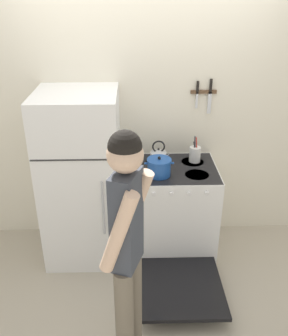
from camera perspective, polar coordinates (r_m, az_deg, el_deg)
ground_plane at (r=4.16m, az=-0.18°, el=-9.08°), size 14.00×14.00×0.00m
wall_back at (r=3.61m, az=-0.22°, el=7.93°), size 10.00×0.06×2.55m
refrigerator at (r=3.48m, az=-9.45°, el=-1.63°), size 0.70×0.72×1.61m
stove_range at (r=3.63m, az=4.74°, el=-6.66°), size 0.75×1.38×0.90m
dutch_oven_pot at (r=3.27m, az=2.31°, el=0.14°), size 0.26×0.21×0.18m
tea_kettle at (r=3.51m, az=2.24°, el=1.90°), size 0.19×0.15×0.22m
utensil_jar at (r=3.55m, az=7.77°, el=2.14°), size 0.11×0.11×0.26m
person at (r=2.33m, az=-2.57°, el=-11.63°), size 0.36×0.41×1.73m
wall_knife_strip at (r=3.55m, az=9.17°, el=11.43°), size 0.24×0.03×0.33m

